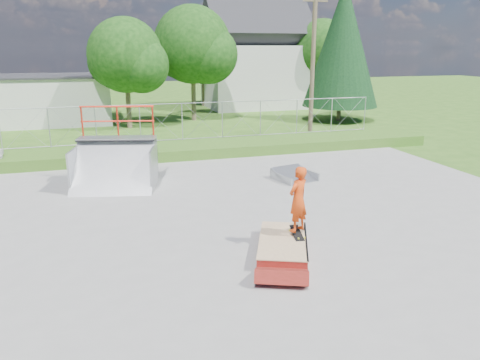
# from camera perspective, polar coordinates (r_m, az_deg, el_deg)

# --- Properties ---
(ground) EXTENTS (120.00, 120.00, 0.00)m
(ground) POSITION_cam_1_polar(r_m,az_deg,el_deg) (13.32, 1.19, -5.48)
(ground) COLOR #325E1A
(ground) RESTS_ON ground
(concrete_pad) EXTENTS (20.00, 16.00, 0.04)m
(concrete_pad) POSITION_cam_1_polar(r_m,az_deg,el_deg) (13.31, 1.19, -5.40)
(concrete_pad) COLOR gray
(concrete_pad) RESTS_ON ground
(grass_berm) EXTENTS (24.00, 3.00, 0.50)m
(grass_berm) POSITION_cam_1_polar(r_m,az_deg,el_deg) (22.12, -6.50, 3.75)
(grass_berm) COLOR #325E1A
(grass_berm) RESTS_ON ground
(grind_box) EXTENTS (1.97, 2.62, 0.35)m
(grind_box) POSITION_cam_1_polar(r_m,az_deg,el_deg) (11.56, 5.23, -8.02)
(grind_box) COLOR maroon
(grind_box) RESTS_ON concrete_pad
(quarter_pipe) EXTENTS (3.27, 2.95, 2.79)m
(quarter_pipe) POSITION_cam_1_polar(r_m,az_deg,el_deg) (16.98, -15.20, 3.57)
(quarter_pipe) COLOR #A3A5AB
(quarter_pipe) RESTS_ON concrete_pad
(flat_bank_ramp) EXTENTS (1.62, 1.68, 0.40)m
(flat_bank_ramp) POSITION_cam_1_polar(r_m,az_deg,el_deg) (17.75, 6.70, 0.58)
(flat_bank_ramp) COLOR #A3A5AB
(flat_bank_ramp) RESTS_ON concrete_pad
(skateboard) EXTENTS (0.37, 0.82, 0.13)m
(skateboard) POSITION_cam_1_polar(r_m,az_deg,el_deg) (11.77, 6.95, -6.47)
(skateboard) COLOR black
(skateboard) RESTS_ON grind_box
(skater) EXTENTS (0.71, 0.64, 1.64)m
(skater) POSITION_cam_1_polar(r_m,az_deg,el_deg) (11.48, 7.08, -2.69)
(skater) COLOR #DC4111
(skater) RESTS_ON grind_box
(chain_link_fence) EXTENTS (20.00, 0.06, 1.80)m
(chain_link_fence) POSITION_cam_1_polar(r_m,az_deg,el_deg) (22.88, -7.06, 7.06)
(chain_link_fence) COLOR #9EA0A7
(chain_link_fence) RESTS_ON grass_berm
(utility_building_flat) EXTENTS (10.00, 6.00, 3.00)m
(utility_building_flat) POSITION_cam_1_polar(r_m,az_deg,el_deg) (34.20, -24.11, 8.87)
(utility_building_flat) COLOR beige
(utility_building_flat) RESTS_ON ground
(gable_house) EXTENTS (8.40, 6.08, 8.94)m
(gable_house) POSITION_cam_1_polar(r_m,az_deg,el_deg) (39.93, 1.91, 14.38)
(gable_house) COLOR beige
(gable_house) RESTS_ON ground
(utility_pole) EXTENTS (0.24, 0.24, 8.00)m
(utility_pole) POSITION_cam_1_polar(r_m,az_deg,el_deg) (26.38, 8.86, 13.82)
(utility_pole) COLOR brown
(utility_pole) RESTS_ON ground
(tree_left_near) EXTENTS (4.76, 4.48, 6.65)m
(tree_left_near) POSITION_cam_1_polar(r_m,az_deg,el_deg) (29.70, -13.27, 14.26)
(tree_left_near) COLOR brown
(tree_left_near) RESTS_ON ground
(tree_center) EXTENTS (5.44, 5.12, 7.60)m
(tree_center) POSITION_cam_1_polar(r_m,az_deg,el_deg) (32.29, -5.25, 15.77)
(tree_center) COLOR brown
(tree_center) RESTS_ON ground
(tree_right_far) EXTENTS (5.10, 4.80, 7.12)m
(tree_right_far) POSITION_cam_1_polar(r_m,az_deg,el_deg) (39.97, 10.40, 15.15)
(tree_right_far) COLOR brown
(tree_right_far) RESTS_ON ground
(tree_back_mid) EXTENTS (4.08, 3.84, 5.70)m
(tree_back_mid) POSITION_cam_1_polar(r_m,az_deg,el_deg) (40.69, -4.17, 14.08)
(tree_back_mid) COLOR brown
(tree_back_mid) RESTS_ON ground
(conifer_tree) EXTENTS (5.04, 5.04, 9.10)m
(conifer_tree) POSITION_cam_1_polar(r_m,az_deg,el_deg) (32.88, 12.39, 15.84)
(conifer_tree) COLOR brown
(conifer_tree) RESTS_ON ground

